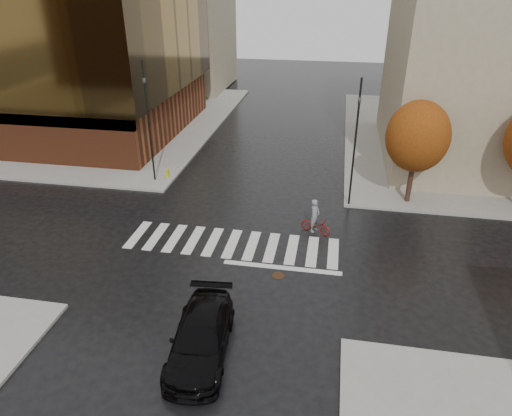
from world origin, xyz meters
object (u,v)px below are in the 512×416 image
at_px(cyclist, 316,222).
at_px(fire_hydrant, 167,172).
at_px(traffic_light_ne, 356,135).
at_px(traffic_light_nw, 148,113).
at_px(sedan, 201,337).

relative_size(cyclist, fire_hydrant, 3.14).
bearing_deg(fire_hydrant, traffic_light_ne, -8.95).
height_order(cyclist, traffic_light_nw, traffic_light_nw).
height_order(traffic_light_nw, fire_hydrant, traffic_light_nw).
height_order(traffic_light_nw, traffic_light_ne, traffic_light_nw).
bearing_deg(sedan, fire_hydrant, 109.14).
distance_m(traffic_light_nw, traffic_light_ne, 13.66).
bearing_deg(sedan, cyclist, 64.29).
relative_size(cyclist, traffic_light_nw, 0.25).
height_order(sedan, cyclist, cyclist).
bearing_deg(traffic_light_nw, fire_hydrant, 135.86).
relative_size(sedan, traffic_light_nw, 0.64).
bearing_deg(sedan, traffic_light_ne, 62.60).
bearing_deg(fire_hydrant, traffic_light_nw, -141.02).
relative_size(traffic_light_nw, fire_hydrant, 12.39).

